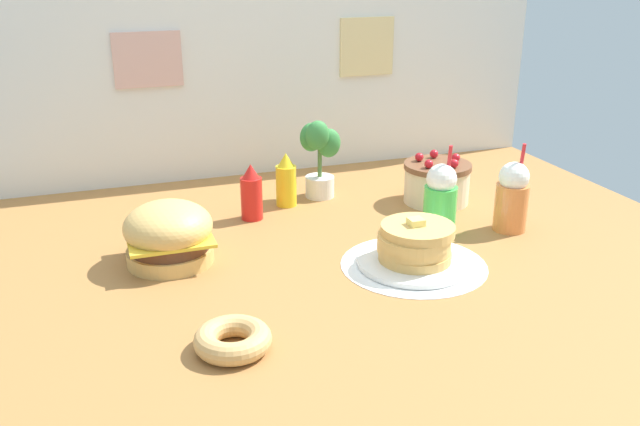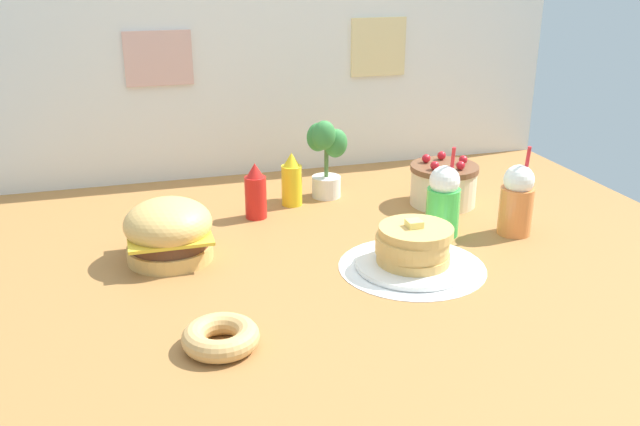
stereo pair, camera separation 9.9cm
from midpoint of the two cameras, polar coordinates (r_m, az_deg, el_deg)
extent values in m
cube|color=#9E6B38|center=(2.04, 3.57, -4.27)|extent=(2.36, 1.87, 0.02)
cube|color=silver|center=(2.77, -2.86, 12.55)|extent=(2.36, 0.03, 0.91)
cube|color=#D8A599|center=(2.68, -12.16, 12.37)|extent=(0.25, 0.01, 0.20)
cube|color=beige|center=(2.88, 5.86, 13.48)|extent=(0.23, 0.01, 0.23)
cylinder|color=white|center=(2.02, 9.00, -4.42)|extent=(0.43, 0.43, 0.00)
cylinder|color=#DBA859|center=(2.08, -10.92, -3.18)|extent=(0.25, 0.25, 0.04)
cylinder|color=#59331E|center=(2.07, -11.00, -2.20)|extent=(0.23, 0.23, 0.03)
cube|color=yellow|center=(2.06, -11.04, -1.65)|extent=(0.24, 0.24, 0.01)
ellipsoid|color=#E5B260|center=(2.05, -11.10, -0.87)|extent=(0.26, 0.26, 0.14)
cylinder|color=white|center=(2.02, 9.01, -4.18)|extent=(0.33, 0.33, 0.01)
cylinder|color=#E0AD5B|center=(2.01, 9.10, -3.63)|extent=(0.21, 0.21, 0.03)
cylinder|color=#E0AD5B|center=(2.00, 9.03, -2.88)|extent=(0.21, 0.21, 0.03)
cylinder|color=#E0AD5B|center=(1.98, 9.05, -2.30)|extent=(0.21, 0.21, 0.03)
cylinder|color=#E0AD5B|center=(1.97, 9.37, -1.53)|extent=(0.21, 0.21, 0.03)
cube|color=#F7E072|center=(1.97, 9.22, -0.88)|extent=(0.04, 0.04, 0.02)
cylinder|color=beige|center=(2.52, 11.26, 2.09)|extent=(0.23, 0.23, 0.13)
cylinder|color=brown|center=(2.49, 11.37, 3.67)|extent=(0.24, 0.24, 0.02)
sphere|color=red|center=(2.52, 12.85, 4.31)|extent=(0.03, 0.03, 0.03)
sphere|color=red|center=(2.55, 11.11, 4.67)|extent=(0.03, 0.03, 0.03)
sphere|color=red|center=(2.50, 9.89, 4.45)|extent=(0.03, 0.03, 0.03)
sphere|color=red|center=(2.43, 10.62, 3.87)|extent=(0.03, 0.03, 0.03)
sphere|color=red|center=(2.45, 12.68, 3.84)|extent=(0.03, 0.03, 0.03)
cylinder|color=red|center=(2.34, -4.13, 1.29)|extent=(0.07, 0.07, 0.14)
cone|color=red|center=(2.31, -4.19, 3.54)|extent=(0.06, 0.06, 0.05)
cylinder|color=yellow|center=(2.46, -1.19, 2.29)|extent=(0.07, 0.07, 0.14)
cone|color=yellow|center=(2.43, -1.21, 4.45)|extent=(0.06, 0.06, 0.05)
cylinder|color=green|center=(2.24, 11.34, 0.08)|extent=(0.11, 0.11, 0.15)
sphere|color=white|center=(2.20, 11.53, 2.60)|extent=(0.10, 0.10, 0.10)
cylinder|color=red|center=(2.20, 12.08, 3.42)|extent=(0.01, 0.03, 0.16)
cylinder|color=orange|center=(2.30, 17.04, 0.16)|extent=(0.11, 0.11, 0.15)
sphere|color=white|center=(2.27, 17.32, 2.61)|extent=(0.10, 0.10, 0.10)
cylinder|color=red|center=(2.27, 17.85, 3.40)|extent=(0.01, 0.03, 0.16)
torus|color=tan|center=(1.62, -6.45, -10.17)|extent=(0.18, 0.18, 0.05)
torus|color=#D89ED8|center=(1.61, -6.45, -10.05)|extent=(0.17, 0.17, 0.05)
cylinder|color=white|center=(2.55, 1.63, 2.19)|extent=(0.11, 0.11, 0.08)
cylinder|color=#4C7238|center=(2.52, 1.66, 4.48)|extent=(0.02, 0.02, 0.14)
ellipsoid|color=#38843D|center=(2.51, 2.44, 5.77)|extent=(0.09, 0.06, 0.11)
ellipsoid|color=#38843D|center=(2.51, 1.00, 6.28)|extent=(0.09, 0.06, 0.11)
ellipsoid|color=#38843D|center=(2.46, 1.47, 6.43)|extent=(0.09, 0.06, 0.11)
camera|label=1|loc=(0.05, -88.64, 0.52)|focal=38.74mm
camera|label=2|loc=(0.05, 91.36, -0.52)|focal=38.74mm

